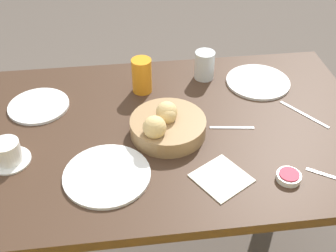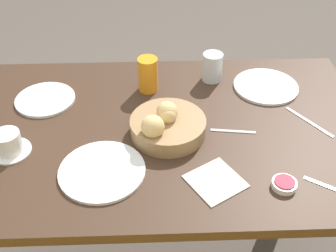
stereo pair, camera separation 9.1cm
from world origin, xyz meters
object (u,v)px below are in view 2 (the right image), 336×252
at_px(plate_near_left, 266,86).
at_px(plate_far_center, 102,171).
at_px(juice_glass, 148,74).
at_px(napkin, 215,181).
at_px(jam_bowl_berry, 284,184).
at_px(spoon_coffee, 233,131).
at_px(water_tumbler, 212,67).
at_px(plate_near_right, 45,99).
at_px(coffee_cup, 9,144).
at_px(fork_silver, 309,122).
at_px(bread_basket, 167,125).

relative_size(plate_near_left, plate_far_center, 0.94).
height_order(juice_glass, napkin, juice_glass).
height_order(jam_bowl_berry, spoon_coffee, jam_bowl_berry).
xyz_separation_m(plate_far_center, juice_glass, (-0.14, -0.43, 0.06)).
xyz_separation_m(plate_far_center, water_tumbler, (-0.38, -0.49, 0.05)).
bearing_deg(plate_near_right, juice_glass, -171.12).
height_order(plate_near_left, juice_glass, juice_glass).
height_order(plate_far_center, juice_glass, juice_glass).
height_order(plate_near_right, spoon_coffee, plate_near_right).
bearing_deg(coffee_cup, juice_glass, -142.58).
bearing_deg(plate_far_center, coffee_cup, -19.00).
height_order(coffee_cup, napkin, coffee_cup).
relative_size(plate_near_left, juice_glass, 1.86).
bearing_deg(fork_silver, plate_near_left, -64.40).
height_order(juice_glass, fork_silver, juice_glass).
distance_m(fork_silver, napkin, 0.44).
distance_m(plate_near_right, plate_far_center, 0.44).
bearing_deg(plate_near_left, jam_bowl_berry, 83.44).
bearing_deg(plate_far_center, plate_near_left, -143.82).
bearing_deg(plate_far_center, spoon_coffee, -157.61).
distance_m(plate_near_right, jam_bowl_berry, 0.88).
xyz_separation_m(bread_basket, napkin, (-0.13, 0.22, -0.04)).
height_order(plate_far_center, coffee_cup, coffee_cup).
bearing_deg(plate_near_left, plate_near_right, 3.78).
relative_size(water_tumbler, fork_silver, 0.65).
bearing_deg(jam_bowl_berry, napkin, -7.90).
height_order(spoon_coffee, napkin, napkin).
xyz_separation_m(plate_near_left, napkin, (0.25, 0.47, -0.00)).
bearing_deg(jam_bowl_berry, plate_far_center, -8.41).
bearing_deg(bread_basket, jam_bowl_berry, 143.08).
xyz_separation_m(plate_near_left, fork_silver, (-0.10, 0.21, -0.00)).
distance_m(plate_near_right, water_tumbler, 0.63).
bearing_deg(water_tumbler, bread_basket, 60.05).
bearing_deg(coffee_cup, plate_near_left, -159.61).
height_order(plate_near_left, napkin, plate_near_left).
relative_size(plate_near_left, coffee_cup, 1.92).
bearing_deg(coffee_cup, bread_basket, -172.18).
height_order(water_tumbler, jam_bowl_berry, water_tumbler).
distance_m(bread_basket, napkin, 0.26).
xyz_separation_m(bread_basket, jam_bowl_berry, (-0.32, 0.24, -0.03)).
relative_size(plate_far_center, coffee_cup, 2.05).
relative_size(juice_glass, coffee_cup, 1.04).
xyz_separation_m(bread_basket, plate_near_right, (0.43, -0.20, -0.03)).
xyz_separation_m(plate_near_left, plate_far_center, (0.58, 0.42, 0.00)).
xyz_separation_m(coffee_cup, napkin, (-0.62, 0.15, -0.03)).
relative_size(plate_near_left, jam_bowl_berry, 3.38).
xyz_separation_m(juice_glass, fork_silver, (-0.54, 0.22, -0.06)).
distance_m(jam_bowl_berry, fork_silver, 0.33).
xyz_separation_m(juice_glass, water_tumbler, (-0.24, -0.06, -0.01)).
xyz_separation_m(spoon_coffee, napkin, (0.09, 0.22, 0.00)).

